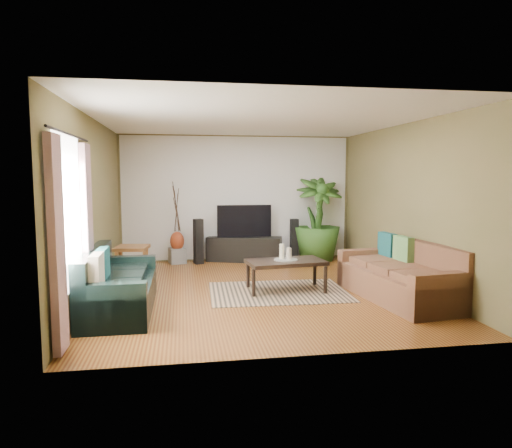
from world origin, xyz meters
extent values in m
plane|color=brown|center=(0.00, 0.00, 0.00)|extent=(5.50, 5.50, 0.00)
plane|color=white|center=(0.00, 0.00, 2.70)|extent=(5.50, 5.50, 0.00)
plane|color=brown|center=(0.00, 2.75, 1.35)|extent=(5.00, 0.00, 5.00)
plane|color=brown|center=(0.00, -2.75, 1.35)|extent=(5.00, 0.00, 5.00)
plane|color=brown|center=(-2.50, 0.00, 1.35)|extent=(0.00, 5.50, 5.50)
plane|color=brown|center=(2.50, 0.00, 1.35)|extent=(0.00, 5.50, 5.50)
plane|color=white|center=(0.00, 2.74, 1.35)|extent=(4.90, 0.00, 4.90)
plane|color=white|center=(-2.48, -1.60, 1.40)|extent=(0.00, 1.80, 1.80)
cube|color=gray|center=(-2.43, -2.35, 1.15)|extent=(0.08, 0.35, 2.20)
cube|color=gray|center=(-2.43, -0.85, 1.15)|extent=(0.08, 0.35, 2.20)
cylinder|color=black|center=(-2.43, -1.60, 2.30)|extent=(0.03, 1.90, 0.03)
cube|color=black|center=(-2.04, -0.84, 0.42)|extent=(0.85, 1.98, 0.85)
cube|color=brown|center=(1.99, -0.87, 0.42)|extent=(1.21, 2.24, 0.85)
cube|color=tan|center=(0.30, -0.20, 0.01)|extent=(2.20, 1.59, 0.01)
cube|color=black|center=(0.43, -0.13, 0.25)|extent=(1.29, 0.81, 0.50)
cylinder|color=gray|center=(0.43, -0.13, 0.50)|extent=(0.37, 0.37, 0.02)
cylinder|color=white|center=(0.37, -0.10, 0.63)|extent=(0.08, 0.08, 0.24)
cylinder|color=beige|center=(0.47, -0.17, 0.61)|extent=(0.08, 0.08, 0.19)
cylinder|color=beige|center=(0.50, -0.07, 0.59)|extent=(0.08, 0.08, 0.15)
cube|color=black|center=(0.12, 2.50, 0.26)|extent=(1.65, 0.94, 0.53)
cube|color=black|center=(0.12, 2.50, 0.87)|extent=(1.16, 0.06, 0.69)
cube|color=black|center=(-0.87, 2.38, 0.47)|extent=(0.22, 0.23, 0.94)
cube|color=black|center=(1.22, 2.50, 0.45)|extent=(0.16, 0.18, 0.90)
imported|color=#2A541C|center=(1.72, 2.41, 0.90)|extent=(1.08, 1.08, 1.81)
cylinder|color=black|center=(1.72, 2.41, 0.13)|extent=(0.33, 0.33, 0.26)
cube|color=gray|center=(-1.31, 2.50, 0.16)|extent=(0.39, 0.39, 0.32)
ellipsoid|color=maroon|center=(-1.31, 2.50, 0.47)|extent=(0.29, 0.29, 0.41)
cube|color=#935A30|center=(-2.09, 1.19, 0.29)|extent=(0.62, 0.62, 0.58)
camera|label=1|loc=(-1.18, -7.11, 1.84)|focal=32.00mm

